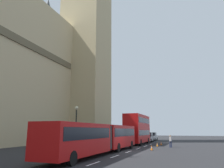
{
  "coord_description": "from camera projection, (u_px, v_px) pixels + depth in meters",
  "views": [
    {
      "loc": [
        -23.3,
        -6.83,
        2.33
      ],
      "look_at": [
        7.42,
        4.46,
        9.43
      ],
      "focal_mm": 34.35,
      "sensor_mm": 36.0,
      "label": 1
    }
  ],
  "objects": [
    {
      "name": "traffic_cone_middle",
      "position": [
        157.0,
        145.0,
        31.51
      ],
      "size": [
        0.36,
        0.36,
        0.58
      ],
      "color": "black",
      "rests_on": "ground_plane"
    },
    {
      "name": "sedan_trailing",
      "position": [
        152.0,
        136.0,
        50.48
      ],
      "size": [
        4.4,
        1.86,
        1.85
      ],
      "color": "#B7B7BC",
      "rests_on": "ground_plane"
    },
    {
      "name": "ground_plane",
      "position": [
        127.0,
        152.0,
        23.19
      ],
      "size": [
        160.0,
        160.0,
        0.0
      ],
      "primitive_type": "plane",
      "color": "#262628"
    },
    {
      "name": "sedan_lead",
      "position": [
        148.0,
        137.0,
        44.0
      ],
      "size": [
        4.4,
        1.86,
        1.85
      ],
      "color": "gray",
      "rests_on": "ground_plane"
    },
    {
      "name": "articulated_bus",
      "position": [
        100.0,
        136.0,
        21.74
      ],
      "size": [
        18.28,
        2.54,
        2.9
      ],
      "color": "#B20F0F",
      "rests_on": "ground_plane"
    },
    {
      "name": "street_lamp",
      "position": [
        76.0,
        124.0,
        26.19
      ],
      "size": [
        0.44,
        0.44,
        5.27
      ],
      "color": "black",
      "rests_on": "ground_plane"
    },
    {
      "name": "pedestrian_near_cones",
      "position": [
        170.0,
        141.0,
        29.89
      ],
      "size": [
        0.42,
        0.36,
        1.69
      ],
      "color": "#262D4C",
      "rests_on": "ground_plane"
    },
    {
      "name": "traffic_cone_west",
      "position": [
        152.0,
        148.0,
        25.5
      ],
      "size": [
        0.36,
        0.36,
        0.58
      ],
      "color": "black",
      "rests_on": "ground_plane"
    },
    {
      "name": "double_decker_bus",
      "position": [
        137.0,
        128.0,
        36.72
      ],
      "size": [
        9.51,
        2.54,
        4.9
      ],
      "color": "#B20F0F",
      "rests_on": "ground_plane"
    },
    {
      "name": "traffic_cone_east",
      "position": [
        161.0,
        143.0,
        34.4
      ],
      "size": [
        0.36,
        0.36,
        0.58
      ],
      "color": "black",
      "rests_on": "ground_plane"
    },
    {
      "name": "lane_centre_marking",
      "position": [
        122.0,
        154.0,
        21.65
      ],
      "size": [
        34.4,
        0.16,
        0.01
      ],
      "color": "silver",
      "rests_on": "ground_plane"
    }
  ]
}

